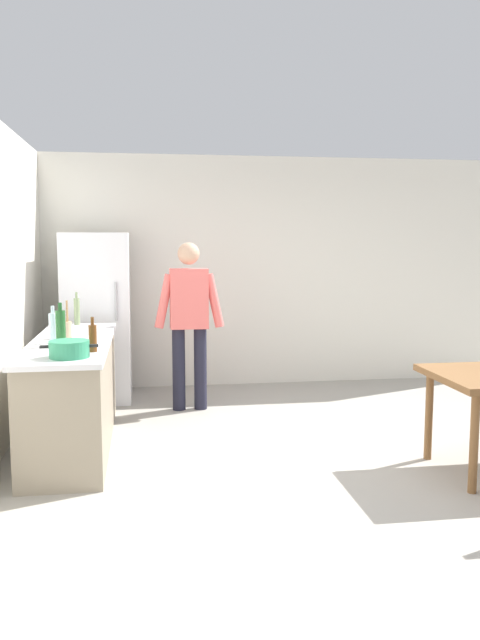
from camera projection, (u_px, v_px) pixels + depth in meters
name	position (u px, v px, depth m)	size (l,w,h in m)	color
ground_plane	(332.00, 466.00, 4.92)	(14.00, 14.00, 0.00)	#9E998E
wall_back	(261.00, 272.00, 7.71)	(6.40, 0.12, 2.70)	silver
kitchen_counter	(73.00, 393.00, 5.36)	(0.64, 2.20, 0.90)	gray
refrigerator	(97.00, 318.00, 6.89)	(0.70, 0.67, 1.80)	white
person	(189.00, 315.00, 6.48)	(0.70, 0.22, 1.70)	#1E1E2D
cooking_pot	(69.00, 349.00, 4.51)	(0.40, 0.28, 0.12)	#2D845B
utensil_jar	(65.00, 329.00, 5.41)	(0.11, 0.11, 0.32)	tan
bottle_beer_brown	(93.00, 338.00, 4.74)	(0.06, 0.06, 0.26)	#5B3314
bottle_water_clear	(53.00, 328.00, 5.14)	(0.07, 0.07, 0.30)	silver
bottle_wine_green	(61.00, 328.00, 4.99)	(0.08, 0.08, 0.34)	#1E5123
bottle_vinegar_tall	(77.00, 311.00, 6.27)	(0.06, 0.06, 0.32)	gray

